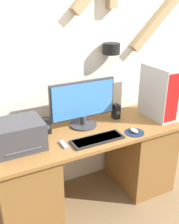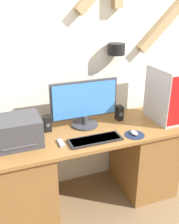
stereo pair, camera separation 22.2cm
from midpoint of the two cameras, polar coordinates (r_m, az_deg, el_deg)
name	(u,v)px [view 1 (the left image)]	position (r m, az deg, el deg)	size (l,w,h in m)	color
ground_plane	(105,220)	(2.52, 0.60, -22.57)	(12.00, 12.00, 0.00)	brown
wall_back	(71,52)	(2.42, -6.68, 12.88)	(6.40, 0.21, 2.72)	silver
desk	(89,165)	(2.48, -2.83, -11.63)	(1.68, 0.63, 0.74)	brown
monitor	(83,103)	(2.31, -4.19, 1.93)	(0.61, 0.25, 0.42)	#333338
keyboard	(98,139)	(2.15, -1.21, -6.03)	(0.44, 0.15, 0.02)	black
mousepad	(134,133)	(2.28, 7.01, -4.53)	(0.17, 0.17, 0.00)	#19233D
mouse	(134,130)	(2.28, 6.93, -4.09)	(0.05, 0.09, 0.03)	silver
computer_tower	(159,92)	(2.54, 12.40, 4.15)	(0.16, 0.39, 0.50)	#B2B2B7
printer	(18,135)	(2.11, -18.25, -4.81)	(0.38, 0.31, 0.22)	#38383D
speaker_left	(47,126)	(2.29, -12.07, -2.97)	(0.06, 0.08, 0.14)	black
speaker_right	(116,112)	(2.52, 3.28, 0.04)	(0.06, 0.08, 0.14)	black
remote_control	(64,144)	(2.10, -8.64, -7.08)	(0.04, 0.12, 0.02)	gray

